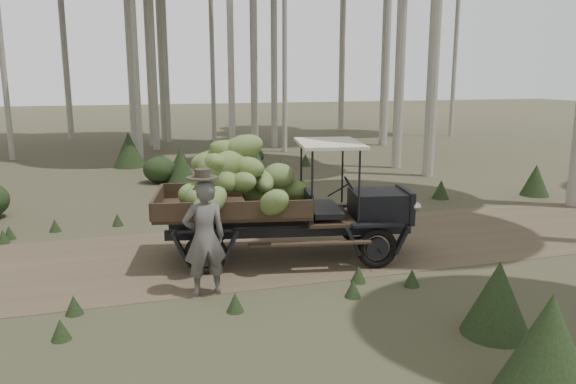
# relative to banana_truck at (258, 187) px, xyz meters

# --- Properties ---
(ground) EXTENTS (120.00, 120.00, 0.00)m
(ground) POSITION_rel_banana_truck_xyz_m (-1.68, 0.48, -1.43)
(ground) COLOR #473D2B
(ground) RESTS_ON ground
(dirt_track) EXTENTS (70.00, 4.00, 0.01)m
(dirt_track) POSITION_rel_banana_truck_xyz_m (-1.68, 0.48, -1.43)
(dirt_track) COLOR brown
(dirt_track) RESTS_ON ground
(banana_truck) EXTENTS (5.14, 2.71, 2.49)m
(banana_truck) POSITION_rel_banana_truck_xyz_m (0.00, 0.00, 0.00)
(banana_truck) COLOR black
(banana_truck) RESTS_ON ground
(farmer) EXTENTS (0.73, 0.55, 2.07)m
(farmer) POSITION_rel_banana_truck_xyz_m (-1.25, -1.44, -0.46)
(farmer) COLOR #53504C
(farmer) RESTS_ON ground
(undergrowth) EXTENTS (23.61, 23.36, 1.35)m
(undergrowth) POSITION_rel_banana_truck_xyz_m (-1.40, 2.54, -0.90)
(undergrowth) COLOR #233319
(undergrowth) RESTS_ON ground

